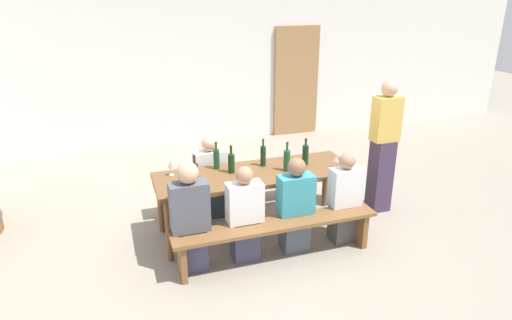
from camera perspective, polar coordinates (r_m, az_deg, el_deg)
The scene contains 20 objects.
ground_plane at distance 5.45m, azimuth 0.00°, elevation -8.88°, with size 24.00×24.00×0.00m, color gray.
back_wall at distance 8.30m, azimuth -8.26°, elevation 12.98°, with size 14.00×0.20×3.20m, color silver.
wooden_door at distance 8.85m, azimuth 5.19°, elevation 9.97°, with size 0.90×0.06×2.10m, color #9E7247.
tasting_table at distance 5.15m, azimuth 0.00°, elevation -2.34°, with size 2.31×0.77×0.75m.
bench_near at distance 4.72m, azimuth 2.72°, elevation -8.95°, with size 2.21×0.30×0.45m.
bench_far at distance 5.87m, azimuth -2.16°, elevation -2.68°, with size 2.21×0.30×0.45m.
wine_bottle_0 at distance 5.08m, azimuth -3.18°, elevation -0.35°, with size 0.08×0.08×0.32m.
wine_bottle_1 at distance 5.27m, azimuth 0.91°, elevation 0.58°, with size 0.07×0.07×0.34m.
wine_bottle_2 at distance 4.83m, azimuth -7.82°, elevation -1.63°, with size 0.07×0.07×0.32m.
wine_bottle_3 at distance 5.20m, azimuth -5.09°, elevation 0.20°, with size 0.07×0.07×0.33m.
wine_bottle_4 at distance 5.34m, azimuth 6.34°, elevation 0.72°, with size 0.08×0.08×0.32m.
wine_bottle_5 at distance 5.13m, azimuth 3.97°, elevation -0.00°, with size 0.08×0.08×0.35m.
wine_glass_0 at distance 5.08m, azimuth -10.88°, elevation -0.58°, with size 0.06×0.06×0.19m.
wine_glass_1 at distance 5.30m, azimuth 10.18°, elevation 0.13°, with size 0.08×0.08×0.15m.
seated_guest_near_0 at distance 4.54m, azimuth -8.42°, elevation -7.52°, with size 0.39×0.24×1.18m.
seated_guest_near_1 at distance 4.68m, azimuth -1.44°, elevation -7.27°, with size 0.37×0.24×1.06m.
seated_guest_near_2 at distance 4.86m, azimuth 5.06°, elevation -6.09°, with size 0.39×0.24×1.08m.
seated_guest_near_3 at distance 5.12m, azimuth 11.24°, elevation -5.07°, with size 0.35×0.24×1.07m.
seated_guest_far_0 at distance 5.59m, azimuth -5.86°, elevation -2.52°, with size 0.40×0.24×1.06m.
standing_host at distance 5.84m, azimuth 15.97°, elevation 1.38°, with size 0.33×0.24×1.71m.
Camera 1 is at (-1.53, -4.48, 2.70)m, focal length 31.24 mm.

